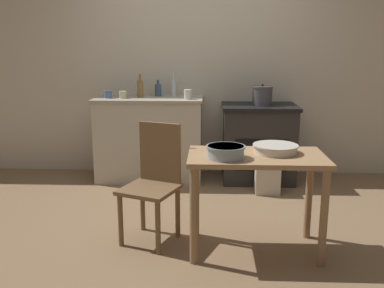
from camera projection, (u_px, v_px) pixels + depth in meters
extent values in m
plane|color=#896B4C|center=(190.00, 220.00, 3.83)|extent=(14.00, 14.00, 0.00)
cube|color=beige|center=(196.00, 68.00, 5.09)|extent=(8.00, 0.07, 2.55)
cube|color=beige|center=(150.00, 140.00, 4.97)|extent=(1.19, 0.59, 0.92)
cube|color=#A9A08F|center=(149.00, 99.00, 4.86)|extent=(1.22, 0.62, 0.03)
cube|color=#2D2B28|center=(258.00, 144.00, 4.92)|extent=(0.80, 0.61, 0.84)
cube|color=black|center=(259.00, 107.00, 4.82)|extent=(0.84, 0.65, 0.04)
cube|color=black|center=(261.00, 155.00, 4.63)|extent=(0.56, 0.01, 0.35)
cube|color=#A87F56|center=(257.00, 157.00, 3.12)|extent=(1.00, 0.56, 0.03)
cylinder|color=#97724E|center=(194.00, 216.00, 3.00)|extent=(0.06, 0.06, 0.71)
cylinder|color=#97724E|center=(324.00, 218.00, 2.96)|extent=(0.06, 0.06, 0.71)
cylinder|color=#97724E|center=(196.00, 194.00, 3.45)|extent=(0.06, 0.06, 0.71)
cylinder|color=#97724E|center=(309.00, 196.00, 3.41)|extent=(0.06, 0.06, 0.71)
cube|color=brown|center=(149.00, 189.00, 3.33)|extent=(0.52, 0.52, 0.03)
cube|color=brown|center=(160.00, 152.00, 3.44)|extent=(0.34, 0.16, 0.48)
cylinder|color=brown|center=(121.00, 220.00, 3.30)|extent=(0.04, 0.04, 0.42)
cylinder|color=brown|center=(158.00, 228.00, 3.17)|extent=(0.04, 0.04, 0.42)
cylinder|color=brown|center=(143.00, 206.00, 3.59)|extent=(0.04, 0.04, 0.42)
cylinder|color=brown|center=(178.00, 212.00, 3.46)|extent=(0.04, 0.04, 0.42)
cube|color=beige|center=(267.00, 178.00, 4.50)|extent=(0.26, 0.18, 0.34)
cylinder|color=#4C4C51|center=(262.00, 97.00, 4.77)|extent=(0.22, 0.22, 0.19)
cylinder|color=#4C4C51|center=(263.00, 87.00, 4.75)|extent=(0.23, 0.23, 0.02)
sphere|color=black|center=(263.00, 85.00, 4.74)|extent=(0.02, 0.02, 0.02)
cylinder|color=silver|center=(275.00, 149.00, 3.17)|extent=(0.32, 0.32, 0.06)
cylinder|color=beige|center=(276.00, 145.00, 3.17)|extent=(0.34, 0.34, 0.01)
cylinder|color=#93A8B2|center=(226.00, 152.00, 3.02)|extent=(0.26, 0.26, 0.09)
cylinder|color=#8597A0|center=(226.00, 147.00, 3.01)|extent=(0.28, 0.28, 0.01)
cylinder|color=#3D5675|center=(158.00, 90.00, 4.99)|extent=(0.08, 0.08, 0.14)
cylinder|color=#3D5675|center=(158.00, 82.00, 4.97)|extent=(0.03, 0.03, 0.05)
cylinder|color=olive|center=(140.00, 89.00, 4.87)|extent=(0.07, 0.07, 0.19)
cylinder|color=olive|center=(140.00, 77.00, 4.84)|extent=(0.03, 0.03, 0.07)
cylinder|color=silver|center=(174.00, 88.00, 4.99)|extent=(0.06, 0.06, 0.19)
cylinder|color=silver|center=(173.00, 76.00, 4.96)|extent=(0.02, 0.02, 0.08)
cylinder|color=beige|center=(123.00, 95.00, 4.77)|extent=(0.08, 0.08, 0.08)
cylinder|color=silver|center=(188.00, 94.00, 4.69)|extent=(0.08, 0.08, 0.10)
cylinder|color=#4C6B99|center=(108.00, 94.00, 4.79)|extent=(0.08, 0.08, 0.08)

